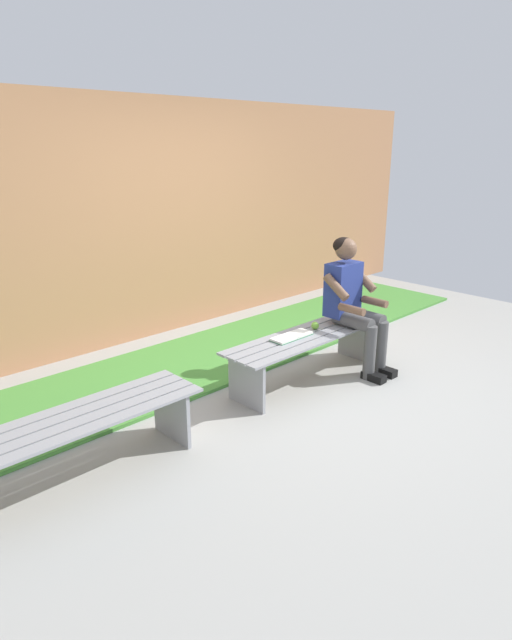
{
  "coord_description": "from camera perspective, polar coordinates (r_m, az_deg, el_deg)",
  "views": [
    {
      "loc": [
        3.46,
        2.93,
        2.06
      ],
      "look_at": [
        0.78,
        0.15,
        0.79
      ],
      "focal_mm": 30.25,
      "sensor_mm": 36.0,
      "label": 1
    }
  ],
  "objects": [
    {
      "name": "brick_wall",
      "position": [
        5.9,
        -13.57,
        9.98
      ],
      "size": [
        9.5,
        0.24,
        2.53
      ],
      "primitive_type": "cube",
      "color": "#B27A51",
      "rests_on": "ground"
    },
    {
      "name": "bench_far",
      "position": [
        3.61,
        -18.95,
        -11.33
      ],
      "size": [
        1.74,
        0.46,
        0.44
      ],
      "rotation": [
        0.0,
        0.0,
        0.0
      ],
      "color": "gray",
      "rests_on": "ground"
    },
    {
      "name": "grass_strip",
      "position": [
        5.02,
        -12.11,
        -6.23
      ],
      "size": [
        9.0,
        1.27,
        0.03
      ],
      "primitive_type": "cube",
      "color": "#478C38",
      "rests_on": "ground"
    },
    {
      "name": "person_seated",
      "position": [
        5.07,
        10.22,
        2.16
      ],
      "size": [
        0.5,
        0.69,
        1.24
      ],
      "color": "navy",
      "rests_on": "ground"
    },
    {
      "name": "apple",
      "position": [
        4.95,
        6.27,
        -0.59
      ],
      "size": [
        0.07,
        0.07,
        0.07
      ],
      "primitive_type": "sphere",
      "color": "#72B738",
      "rests_on": "bench_near"
    },
    {
      "name": "bench_near",
      "position": [
        4.85,
        5.44,
        -2.67
      ],
      "size": [
        1.73,
        0.46,
        0.44
      ],
      "rotation": [
        0.0,
        0.0,
        0.0
      ],
      "color": "gray",
      "rests_on": "ground"
    },
    {
      "name": "ground_plane",
      "position": [
        3.68,
        5.66,
        -16.27
      ],
      "size": [
        10.0,
        7.0,
        0.04
      ],
      "primitive_type": "cube",
      "color": "#9E9E99"
    },
    {
      "name": "book_open",
      "position": [
        4.73,
        3.79,
        -1.75
      ],
      "size": [
        0.41,
        0.16,
        0.02
      ],
      "rotation": [
        0.0,
        0.0,
        0.0
      ],
      "color": "white",
      "rests_on": "bench_near"
    }
  ]
}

